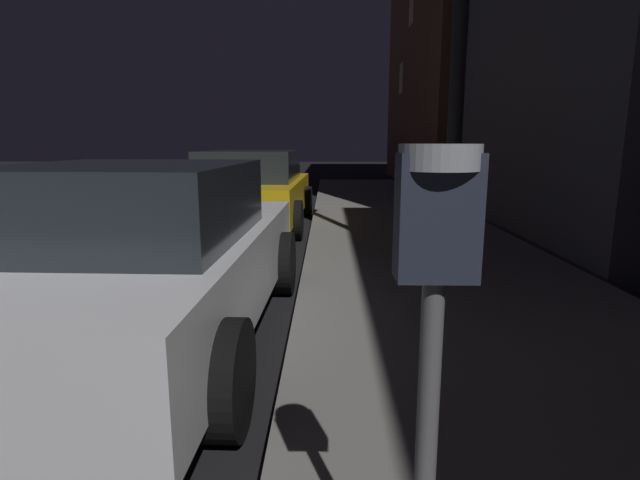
{
  "coord_description": "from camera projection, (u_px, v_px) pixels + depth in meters",
  "views": [
    {
      "loc": [
        4.29,
        -1.38,
        1.58
      ],
      "look_at": [
        4.24,
        1.38,
        1.03
      ],
      "focal_mm": 27.58,
      "sensor_mm": 36.0,
      "label": 1
    }
  ],
  "objects": [
    {
      "name": "car_yellow_cab",
      "position": [
        252.0,
        189.0,
        9.27
      ],
      "size": [
        2.21,
        4.19,
        1.43
      ],
      "color": "gold",
      "rests_on": "ground"
    },
    {
      "name": "parking_meter",
      "position": [
        434.0,
        290.0,
        1.19
      ],
      "size": [
        0.19,
        0.19,
        1.43
      ],
      "color": "#59595B",
      "rests_on": "sidewalk"
    },
    {
      "name": "car_white",
      "position": [
        143.0,
        257.0,
        3.82
      ],
      "size": [
        2.17,
        4.23,
        1.43
      ],
      "color": "silver",
      "rests_on": "ground"
    }
  ]
}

